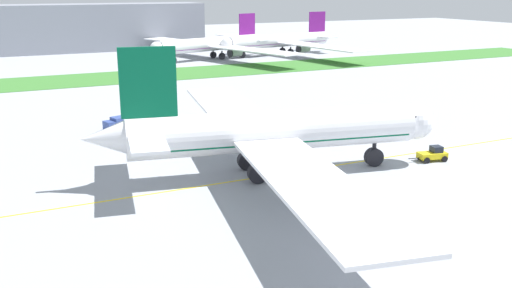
{
  "coord_description": "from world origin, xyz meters",
  "views": [
    {
      "loc": [
        -37.62,
        -65.09,
        24.83
      ],
      "look_at": [
        -4.23,
        3.91,
        3.84
      ],
      "focal_mm": 40.62,
      "sensor_mm": 36.0,
      "label": 1
    }
  ],
  "objects": [
    {
      "name": "ground_plane",
      "position": [
        0.0,
        0.0,
        0.0
      ],
      "size": [
        600.0,
        600.0,
        0.0
      ],
      "primitive_type": "plane",
      "color": "#9399A0",
      "rests_on": "ground"
    },
    {
      "name": "apron_taxi_line",
      "position": [
        0.0,
        1.11,
        0.0
      ],
      "size": [
        280.0,
        0.36,
        0.01
      ],
      "primitive_type": "cube",
      "color": "yellow",
      "rests_on": "ground"
    },
    {
      "name": "grass_median_strip",
      "position": [
        0.0,
        96.76,
        0.05
      ],
      "size": [
        320.0,
        24.0,
        0.1
      ],
      "primitive_type": "cube",
      "color": "#38722D",
      "rests_on": "ground"
    },
    {
      "name": "airliner_foreground",
      "position": [
        -3.32,
        1.53,
        6.01
      ],
      "size": [
        48.22,
        75.93,
        17.7
      ],
      "color": "white",
      "rests_on": "ground"
    },
    {
      "name": "pushback_tug",
      "position": [
        21.19,
        -3.15,
        1.0
      ],
      "size": [
        6.02,
        3.02,
        2.19
      ],
      "color": "yellow",
      "rests_on": "ground"
    },
    {
      "name": "ground_crew_wingwalker_port",
      "position": [
        1.51,
        -5.5,
        0.99
      ],
      "size": [
        0.4,
        0.52,
        1.63
      ],
      "color": "black",
      "rests_on": "ground"
    },
    {
      "name": "service_truck_baggage_loader",
      "position": [
        -15.83,
        34.48,
        1.47
      ],
      "size": [
        6.28,
        3.96,
        2.66
      ],
      "color": "#33478C",
      "rests_on": "ground"
    },
    {
      "name": "parked_airliner_far_centre",
      "position": [
        37.07,
        124.56,
        5.16
      ],
      "size": [
        47.89,
        77.85,
        15.2
      ],
      "color": "white",
      "rests_on": "ground"
    },
    {
      "name": "parked_airliner_far_right",
      "position": [
        65.28,
        126.13,
        5.2
      ],
      "size": [
        51.3,
        83.14,
        15.3
      ],
      "color": "white",
      "rests_on": "ground"
    },
    {
      "name": "terminal_building",
      "position": [
        -9.05,
        172.94,
        9.0
      ],
      "size": [
        116.54,
        20.0,
        18.0
      ],
      "primitive_type": "cube",
      "color": "gray",
      "rests_on": "ground"
    }
  ]
}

